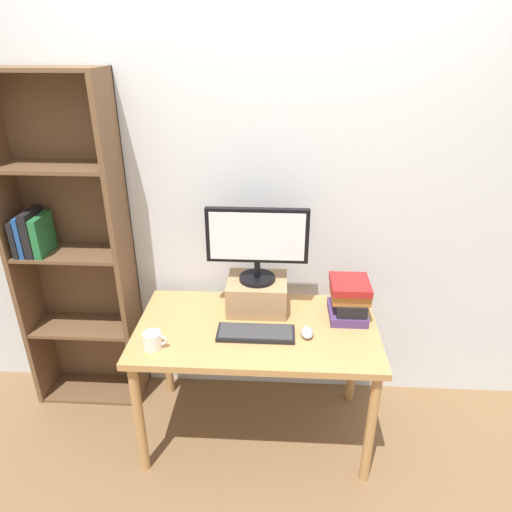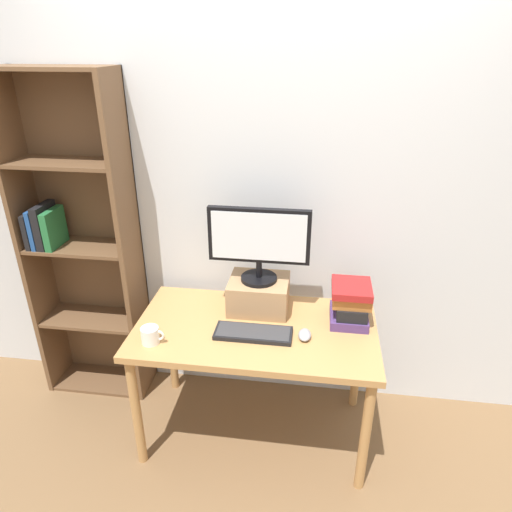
{
  "view_description": "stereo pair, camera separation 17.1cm",
  "coord_description": "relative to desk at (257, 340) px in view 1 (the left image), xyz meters",
  "views": [
    {
      "loc": [
        0.11,
        -1.99,
        2.07
      ],
      "look_at": [
        -0.01,
        0.08,
        1.09
      ],
      "focal_mm": 32.0,
      "sensor_mm": 36.0,
      "label": 1
    },
    {
      "loc": [
        0.28,
        -1.97,
        2.07
      ],
      "look_at": [
        -0.01,
        0.08,
        1.09
      ],
      "focal_mm": 32.0,
      "sensor_mm": 36.0,
      "label": 2
    }
  ],
  "objects": [
    {
      "name": "book_stack",
      "position": [
        0.49,
        0.13,
        0.19
      ],
      "size": [
        0.2,
        0.24,
        0.22
      ],
      "color": "#4C336B",
      "rests_on": "desk"
    },
    {
      "name": "desk",
      "position": [
        0.0,
        0.0,
        0.0
      ],
      "size": [
        1.25,
        0.69,
        0.72
      ],
      "color": "#B7844C",
      "rests_on": "ground_plane"
    },
    {
      "name": "keyboard",
      "position": [
        -0.0,
        -0.08,
        0.1
      ],
      "size": [
        0.39,
        0.15,
        0.02
      ],
      "color": "black",
      "rests_on": "desk"
    },
    {
      "name": "computer_monitor",
      "position": [
        -0.01,
        0.19,
        0.49
      ],
      "size": [
        0.53,
        0.2,
        0.41
      ],
      "color": "black",
      "rests_on": "riser_box"
    },
    {
      "name": "bookshelf_unit",
      "position": [
        -1.08,
        0.3,
        0.36
      ],
      "size": [
        0.64,
        0.28,
        1.96
      ],
      "color": "brown",
      "rests_on": "ground_plane"
    },
    {
      "name": "computer_mouse",
      "position": [
        0.26,
        -0.06,
        0.1
      ],
      "size": [
        0.06,
        0.1,
        0.04
      ],
      "color": "#99999E",
      "rests_on": "desk"
    },
    {
      "name": "riser_box",
      "position": [
        -0.01,
        0.19,
        0.17
      ],
      "size": [
        0.32,
        0.27,
        0.18
      ],
      "color": "#A87F56",
      "rests_on": "desk"
    },
    {
      "name": "ground_plane",
      "position": [
        0.0,
        0.0,
        -0.64
      ],
      "size": [
        12.0,
        12.0,
        0.0
      ],
      "primitive_type": "plane",
      "color": "brown"
    },
    {
      "name": "coffee_mug",
      "position": [
        -0.49,
        -0.21,
        0.13
      ],
      "size": [
        0.12,
        0.09,
        0.09
      ],
      "color": "white",
      "rests_on": "desk"
    },
    {
      "name": "back_wall",
      "position": [
        0.0,
        0.46,
        0.66
      ],
      "size": [
        7.0,
        0.08,
        2.6
      ],
      "color": "silver",
      "rests_on": "ground_plane"
    }
  ]
}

